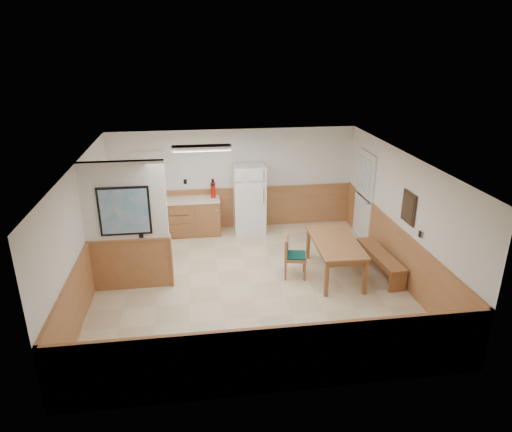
{
  "coord_description": "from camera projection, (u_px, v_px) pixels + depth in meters",
  "views": [
    {
      "loc": [
        -0.97,
        -7.83,
        4.47
      ],
      "look_at": [
        0.18,
        0.4,
        1.26
      ],
      "focal_mm": 32.0,
      "sensor_mm": 36.0,
      "label": 1
    }
  ],
  "objects": [
    {
      "name": "kitchen_counter",
      "position": [
        187.0,
        216.0,
        11.12
      ],
      "size": [
        2.2,
        0.61,
        1.0
      ],
      "color": "#A16139",
      "rests_on": "ground"
    },
    {
      "name": "wainscot_right",
      "position": [
        396.0,
        251.0,
        9.17
      ],
      "size": [
        0.04,
        6.0,
        1.0
      ],
      "primitive_type": "cube",
      "color": "#B17547",
      "rests_on": "ground"
    },
    {
      "name": "ground",
      "position": [
        250.0,
        284.0,
        8.97
      ],
      "size": [
        6.0,
        6.0,
        0.0
      ],
      "primitive_type": "plane",
      "color": "beige",
      "rests_on": "ground"
    },
    {
      "name": "kitchen_window",
      "position": [
        146.0,
        171.0,
        10.89
      ],
      "size": [
        0.8,
        0.04,
        1.0
      ],
      "color": "white",
      "rests_on": "back_wall"
    },
    {
      "name": "dining_table",
      "position": [
        335.0,
        245.0,
        9.08
      ],
      "size": [
        0.91,
        1.74,
        0.75
      ],
      "rotation": [
        0.0,
        0.0,
        -0.03
      ],
      "color": "#A56D3C",
      "rests_on": "ground"
    },
    {
      "name": "wainscot_back",
      "position": [
        235.0,
        208.0,
        11.54
      ],
      "size": [
        6.0,
        0.04,
        1.0
      ],
      "primitive_type": "cube",
      "color": "#B17547",
      "rests_on": "ground"
    },
    {
      "name": "fluorescent_fixture",
      "position": [
        202.0,
        148.0,
        9.18
      ],
      "size": [
        1.2,
        0.3,
        0.09
      ],
      "color": "white",
      "rests_on": "ceiling"
    },
    {
      "name": "wall_painting",
      "position": [
        409.0,
        208.0,
        8.52
      ],
      "size": [
        0.04,
        0.5,
        0.6
      ],
      "color": "#362115",
      "rests_on": "right_wall"
    },
    {
      "name": "refrigerator",
      "position": [
        249.0,
        199.0,
        11.13
      ],
      "size": [
        0.76,
        0.72,
        1.71
      ],
      "rotation": [
        0.0,
        0.0,
        -0.01
      ],
      "color": "white",
      "rests_on": "ground"
    },
    {
      "name": "partition_wall",
      "position": [
        127.0,
        228.0,
        8.41
      ],
      "size": [
        1.5,
        0.2,
        2.5
      ],
      "color": "white",
      "rests_on": "ground"
    },
    {
      "name": "fire_extinguisher",
      "position": [
        213.0,
        189.0,
        11.01
      ],
      "size": [
        0.13,
        0.13,
        0.47
      ],
      "rotation": [
        0.0,
        0.0,
        0.15
      ],
      "color": "#B01509",
      "rests_on": "kitchen_counter"
    },
    {
      "name": "dining_chair",
      "position": [
        291.0,
        254.0,
        9.09
      ],
      "size": [
        0.68,
        0.52,
        0.85
      ],
      "rotation": [
        0.0,
        0.0,
        -0.19
      ],
      "color": "#A56D3C",
      "rests_on": "ground"
    },
    {
      "name": "left_wall",
      "position": [
        83.0,
        234.0,
        8.13
      ],
      "size": [
        0.02,
        6.0,
        2.5
      ],
      "primitive_type": "cube",
      "color": "white",
      "rests_on": "ground"
    },
    {
      "name": "exterior_door",
      "position": [
        364.0,
        196.0,
        10.73
      ],
      "size": [
        0.07,
        1.02,
        2.15
      ],
      "color": "white",
      "rests_on": "ground"
    },
    {
      "name": "soap_bottle",
      "position": [
        139.0,
        198.0,
        10.77
      ],
      "size": [
        0.08,
        0.08,
        0.2
      ],
      "primitive_type": "cylinder",
      "rotation": [
        0.0,
        0.0,
        0.31
      ],
      "color": "#17802E",
      "rests_on": "kitchen_counter"
    },
    {
      "name": "ceiling",
      "position": [
        249.0,
        160.0,
        8.07
      ],
      "size": [
        6.0,
        6.0,
        0.02
      ],
      "primitive_type": "cube",
      "color": "white",
      "rests_on": "back_wall"
    },
    {
      "name": "dining_bench",
      "position": [
        380.0,
        258.0,
        9.26
      ],
      "size": [
        0.46,
        1.63,
        0.45
      ],
      "rotation": [
        0.0,
        0.0,
        0.06
      ],
      "color": "#A56D3C",
      "rests_on": "ground"
    },
    {
      "name": "back_wall",
      "position": [
        234.0,
        180.0,
        11.29
      ],
      "size": [
        6.0,
        0.02,
        2.5
      ],
      "primitive_type": "cube",
      "color": "white",
      "rests_on": "ground"
    },
    {
      "name": "right_wall",
      "position": [
        401.0,
        217.0,
        8.91
      ],
      "size": [
        0.02,
        6.0,
        2.5
      ],
      "primitive_type": "cube",
      "color": "white",
      "rests_on": "ground"
    },
    {
      "name": "wainscot_left",
      "position": [
        89.0,
        271.0,
        8.4
      ],
      "size": [
        0.04,
        6.0,
        1.0
      ],
      "primitive_type": "cube",
      "color": "#B17547",
      "rests_on": "ground"
    }
  ]
}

